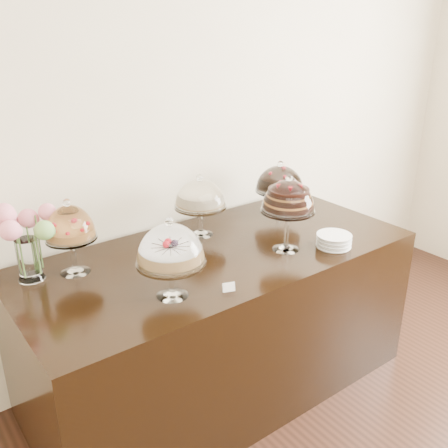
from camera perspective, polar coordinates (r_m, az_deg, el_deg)
wall_back at (r=3.12m, az=-3.38°, el=11.52°), size 5.00×0.04×3.00m
display_counter at (r=2.97m, az=-0.59°, el=-11.02°), size 2.20×1.00×0.90m
cake_stand_sugar_sponge at (r=2.23m, az=-6.14°, el=-2.73°), size 0.32×0.32×0.39m
cake_stand_choco_layer at (r=2.69m, az=7.35°, el=2.89°), size 0.29×0.29×0.43m
cake_stand_cheesecake at (r=2.88m, az=-2.74°, el=3.16°), size 0.30×0.30×0.37m
cake_stand_dark_choco at (r=3.21m, az=6.39°, el=4.92°), size 0.31×0.31×0.36m
cake_stand_fruit_tart at (r=2.54m, az=-17.20°, el=-0.27°), size 0.25×0.25×0.39m
flower_vase at (r=2.54m, az=-21.85°, el=-1.12°), size 0.30×0.29×0.41m
plate_stack at (r=2.86m, az=12.44°, el=-1.87°), size 0.19×0.19×0.07m
price_card_left at (r=2.35m, az=0.55°, el=-7.24°), size 0.06×0.03×0.04m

